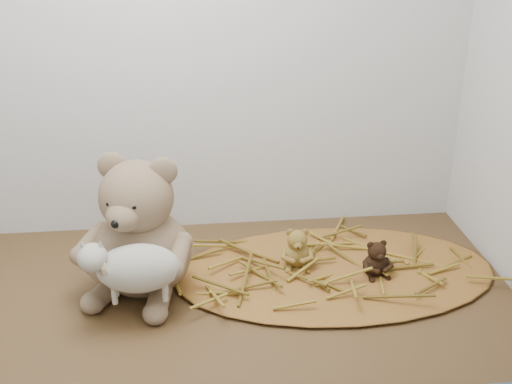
{
  "coord_description": "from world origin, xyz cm",
  "views": [
    {
      "loc": [
        5.34,
        -91.05,
        61.45
      ],
      "look_at": [
        15.19,
        1.82,
        19.58
      ],
      "focal_mm": 45.0,
      "sensor_mm": 36.0,
      "label": 1
    }
  ],
  "objects_px": {
    "main_teddy": "(140,225)",
    "mini_teddy_brown": "(376,257)",
    "mini_teddy_tan": "(297,246)",
    "toy_lamb": "(138,268)"
  },
  "relations": [
    {
      "from": "main_teddy",
      "to": "mini_teddy_brown",
      "type": "distance_m",
      "value": 0.42
    },
    {
      "from": "mini_teddy_tan",
      "to": "mini_teddy_brown",
      "type": "bearing_deg",
      "value": -13.05
    },
    {
      "from": "toy_lamb",
      "to": "main_teddy",
      "type": "bearing_deg",
      "value": 90.0
    },
    {
      "from": "mini_teddy_brown",
      "to": "toy_lamb",
      "type": "bearing_deg",
      "value": -177.18
    },
    {
      "from": "main_teddy",
      "to": "mini_teddy_tan",
      "type": "relative_size",
      "value": 3.32
    },
    {
      "from": "main_teddy",
      "to": "mini_teddy_brown",
      "type": "bearing_deg",
      "value": 19.85
    },
    {
      "from": "toy_lamb",
      "to": "mini_teddy_brown",
      "type": "relative_size",
      "value": 2.53
    },
    {
      "from": "main_teddy",
      "to": "mini_teddy_tan",
      "type": "height_order",
      "value": "main_teddy"
    },
    {
      "from": "main_teddy",
      "to": "mini_teddy_brown",
      "type": "xyz_separation_m",
      "value": [
        0.41,
        -0.01,
        -0.08
      ]
    },
    {
      "from": "main_teddy",
      "to": "mini_teddy_brown",
      "type": "height_order",
      "value": "main_teddy"
    }
  ]
}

